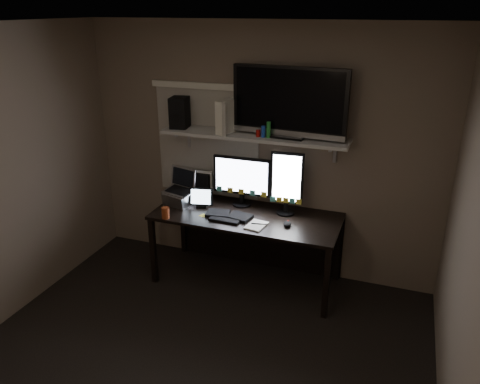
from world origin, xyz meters
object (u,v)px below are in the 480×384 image
at_px(monitor_landscape, 242,181).
at_px(speaker, 180,112).
at_px(cup, 165,213).
at_px(desk, 250,226).
at_px(keyboard, 229,215).
at_px(monitor_portrait, 287,183).
at_px(mouse, 287,224).
at_px(game_console, 227,116).
at_px(laptop, 179,188).
at_px(tablet, 202,198).
at_px(tv, 289,103).

xyz_separation_m(monitor_landscape, speaker, (-0.65, -0.01, 0.64)).
distance_m(cup, speaker, 1.00).
relative_size(desk, keyboard, 3.99).
bearing_deg(monitor_portrait, mouse, -76.36).
bearing_deg(game_console, cup, -113.25).
xyz_separation_m(monitor_portrait, mouse, (0.08, -0.26, -0.29)).
distance_m(keyboard, cup, 0.60).
height_order(mouse, cup, cup).
relative_size(desk, speaker, 5.98).
height_order(monitor_portrait, laptop, monitor_portrait).
xyz_separation_m(mouse, cup, (-1.13, -0.23, 0.03)).
xyz_separation_m(monitor_portrait, game_console, (-0.60, 0.02, 0.59)).
bearing_deg(cup, monitor_portrait, 25.20).
bearing_deg(cup, keyboard, 23.53).
distance_m(monitor_landscape, speaker, 0.91).
xyz_separation_m(cup, game_console, (0.44, 0.51, 0.85)).
xyz_separation_m(monitor_landscape, mouse, (0.56, -0.32, -0.24)).
bearing_deg(monitor_portrait, tablet, -175.05).
distance_m(cup, tv, 1.54).
bearing_deg(laptop, cup, -70.77).
bearing_deg(game_console, laptop, -144.12).
bearing_deg(cup, laptop, 94.87).
relative_size(keyboard, game_console, 1.43).
height_order(tv, speaker, tv).
bearing_deg(desk, laptop, -172.24).
height_order(monitor_portrait, game_console, game_console).
xyz_separation_m(desk, monitor_landscape, (-0.12, 0.09, 0.44)).
bearing_deg(speaker, monitor_portrait, -11.24).
xyz_separation_m(tv, speaker, (-1.10, -0.00, -0.17)).
xyz_separation_m(tablet, game_console, (0.23, 0.15, 0.80)).
distance_m(tablet, game_console, 0.85).
distance_m(tablet, tv, 1.27).
distance_m(laptop, game_console, 0.89).
bearing_deg(monitor_landscape, cup, -136.92).
xyz_separation_m(keyboard, laptop, (-0.58, 0.11, 0.16)).
bearing_deg(cup, desk, 32.96).
xyz_separation_m(keyboard, tv, (0.48, 0.30, 1.06)).
height_order(cup, game_console, game_console).
bearing_deg(laptop, keyboard, 3.29).
distance_m(desk, cup, 0.86).
bearing_deg(desk, game_console, 167.85).
bearing_deg(desk, tv, 14.80).
bearing_deg(monitor_landscape, game_console, -164.48).
distance_m(desk, laptop, 0.81).
relative_size(tv, speaker, 3.54).
relative_size(cup, tv, 0.10).
bearing_deg(tablet, keyboard, -31.63).
bearing_deg(speaker, laptop, -85.15).
bearing_deg(desk, monitor_landscape, 142.86).
bearing_deg(desk, tablet, -168.74).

